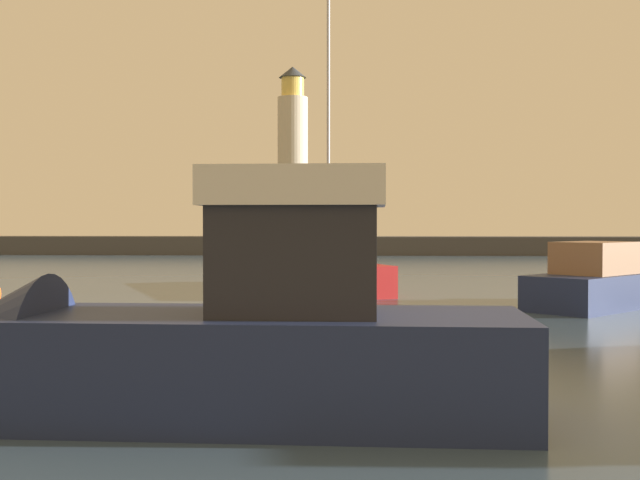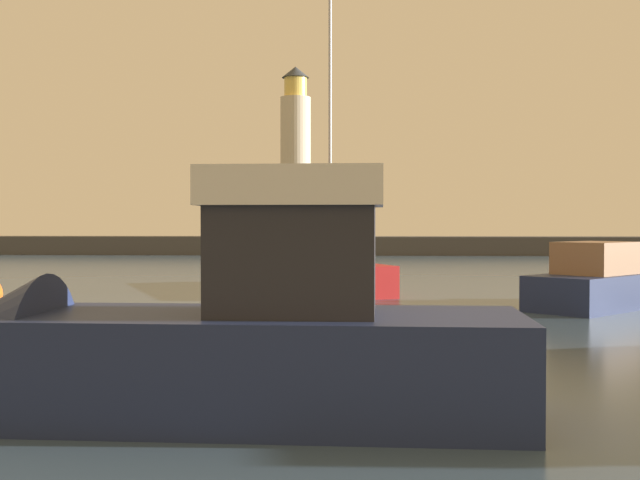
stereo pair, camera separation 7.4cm
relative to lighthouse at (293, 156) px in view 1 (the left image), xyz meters
name	(u,v)px [view 1 (the left image)]	position (x,y,z in m)	size (l,w,h in m)	color
ground_plane	(358,284)	(5.31, -31.24, -8.06)	(220.00, 220.00, 0.00)	#384C60
breakwater	(358,246)	(5.31, 0.00, -7.32)	(73.07, 4.12, 1.47)	#423F3D
lighthouse	(293,156)	(0.00, 0.00, 0.00)	(2.48, 2.48, 13.90)	beige
motorboat_1	(188,343)	(3.02, -54.29, -7.05)	(8.59, 2.57, 3.70)	#1E284C
motorboat_2	(291,305)	(3.65, -45.43, -7.45)	(4.90, 6.48, 2.17)	#1E284C
motorboat_5	(618,283)	(13.52, -39.36, -7.35)	(6.60, 6.65, 2.51)	#1E284C
sailboat_moored	(320,275)	(3.86, -34.36, -7.44)	(5.64, 8.48, 13.13)	#B21E1E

